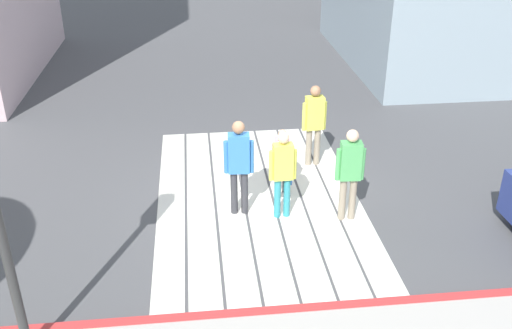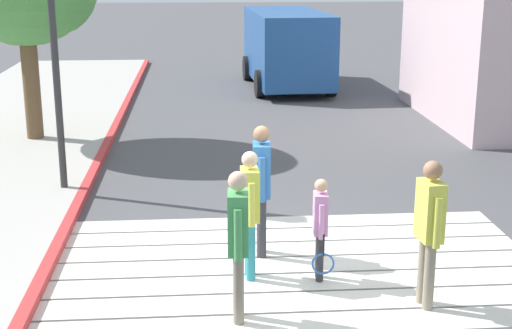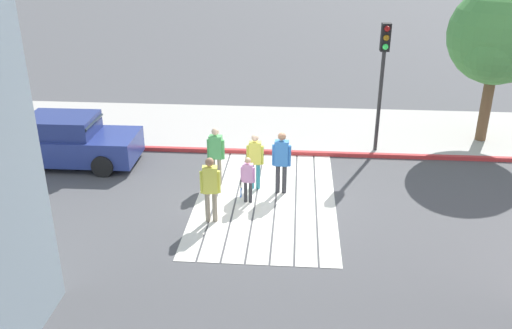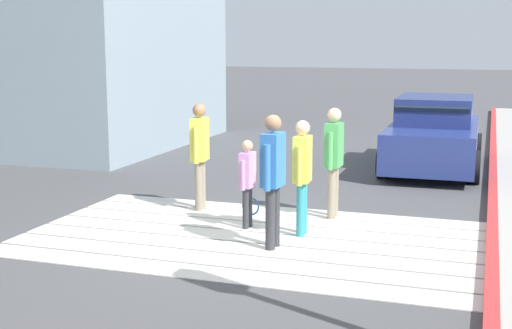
{
  "view_description": "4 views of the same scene",
  "coord_description": "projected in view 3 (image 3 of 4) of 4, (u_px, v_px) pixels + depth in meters",
  "views": [
    {
      "loc": [
        -9.41,
        1.1,
        5.6
      ],
      "look_at": [
        -0.79,
        0.13,
        1.15
      ],
      "focal_mm": 40.43,
      "sensor_mm": 36.0,
      "label": 1
    },
    {
      "loc": [
        -1.24,
        -9.08,
        3.93
      ],
      "look_at": [
        -0.46,
        1.04,
        1.11
      ],
      "focal_mm": 52.29,
      "sensor_mm": 36.0,
      "label": 2
    },
    {
      "loc": [
        13.38,
        0.78,
        6.95
      ],
      "look_at": [
        -0.38,
        -0.3,
        0.87
      ],
      "focal_mm": 38.28,
      "sensor_mm": 36.0,
      "label": 3
    },
    {
      "loc": [
        -3.12,
        9.19,
        2.78
      ],
      "look_at": [
        -0.04,
        -0.09,
        1.05
      ],
      "focal_mm": 49.64,
      "sensor_mm": 36.0,
      "label": 4
    }
  ],
  "objects": [
    {
      "name": "ground_plane",
      "position": [
        266.0,
        199.0,
        15.07
      ],
      "size": [
        120.0,
        120.0,
        0.0
      ],
      "primitive_type": "plane",
      "color": "#4C4C4F"
    },
    {
      "name": "pedestrian_adult_side",
      "position": [
        281.0,
        158.0,
        15.01
      ],
      "size": [
        0.25,
        0.53,
        1.81
      ],
      "color": "#333338",
      "rests_on": "ground"
    },
    {
      "name": "car_parked_near_curb",
      "position": [
        68.0,
        142.0,
        17.05
      ],
      "size": [
        2.02,
        4.32,
        1.57
      ],
      "color": "navy",
      "rests_on": "ground"
    },
    {
      "name": "pedestrian_child_with_racket",
      "position": [
        248.0,
        177.0,
        14.6
      ],
      "size": [
        0.28,
        0.41,
        1.33
      ],
      "color": "#333338",
      "rests_on": "ground"
    },
    {
      "name": "traffic_light_corner",
      "position": [
        383.0,
        63.0,
        16.86
      ],
      "size": [
        0.39,
        0.28,
        4.24
      ],
      "color": "#2D2D2D",
      "rests_on": "ground"
    },
    {
      "name": "street_tree",
      "position": [
        497.0,
        38.0,
        17.42
      ],
      "size": [
        3.2,
        3.2,
        5.32
      ],
      "color": "brown",
      "rests_on": "ground"
    },
    {
      "name": "pedestrian_adult_lead",
      "position": [
        255.0,
        158.0,
        15.29
      ],
      "size": [
        0.23,
        0.49,
        1.66
      ],
      "color": "teal",
      "rests_on": "ground"
    },
    {
      "name": "pedestrian_teen_behind",
      "position": [
        216.0,
        152.0,
        15.54
      ],
      "size": [
        0.24,
        0.51,
        1.74
      ],
      "color": "gray",
      "rests_on": "ground"
    },
    {
      "name": "crosswalk_stripes",
      "position": [
        266.0,
        199.0,
        15.07
      ],
      "size": [
        6.4,
        3.8,
        0.01
      ],
      "color": "silver",
      "rests_on": "ground"
    },
    {
      "name": "pedestrian_adult_trailing",
      "position": [
        210.0,
        185.0,
        13.54
      ],
      "size": [
        0.26,
        0.51,
        1.76
      ],
      "color": "gray",
      "rests_on": "ground"
    },
    {
      "name": "sidewalk_west",
      "position": [
        275.0,
        128.0,
        20.15
      ],
      "size": [
        4.8,
        40.0,
        0.12
      ],
      "primitive_type": "cube",
      "color": "#ADA8A0",
      "rests_on": "ground"
    },
    {
      "name": "curb_painted",
      "position": [
        272.0,
        152.0,
        18.01
      ],
      "size": [
        0.16,
        40.0,
        0.13
      ],
      "primitive_type": "cube",
      "color": "#BC3333",
      "rests_on": "ground"
    }
  ]
}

